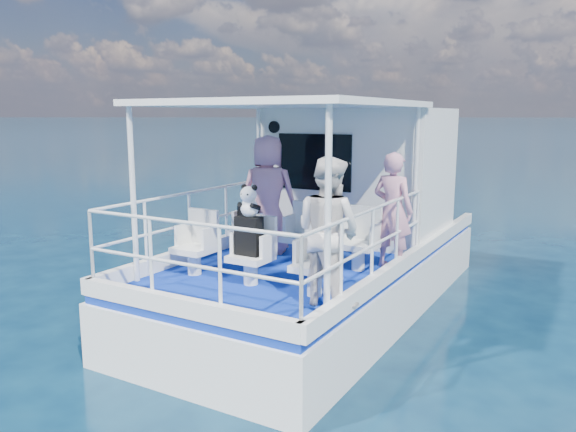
{
  "coord_description": "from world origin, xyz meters",
  "views": [
    {
      "loc": [
        3.79,
        -6.74,
        2.98
      ],
      "look_at": [
        0.14,
        -0.4,
        1.67
      ],
      "focal_mm": 35.0,
      "sensor_mm": 36.0,
      "label": 1
    }
  ],
  "objects_px": {
    "passenger_stbd_aft": "(328,231)",
    "panda": "(249,201)",
    "passenger_port_fwd": "(268,195)",
    "backpack_center": "(249,236)"
  },
  "relations": [
    {
      "from": "passenger_port_fwd",
      "to": "backpack_center",
      "type": "xyz_separation_m",
      "value": [
        0.68,
        -1.54,
        -0.28
      ]
    },
    {
      "from": "passenger_stbd_aft",
      "to": "backpack_center",
      "type": "distance_m",
      "value": 1.19
    },
    {
      "from": "backpack_center",
      "to": "passenger_stbd_aft",
      "type": "bearing_deg",
      "value": -8.12
    },
    {
      "from": "passenger_stbd_aft",
      "to": "backpack_center",
      "type": "bearing_deg",
      "value": 4.75
    },
    {
      "from": "backpack_center",
      "to": "panda",
      "type": "relative_size",
      "value": 1.23
    },
    {
      "from": "passenger_port_fwd",
      "to": "passenger_stbd_aft",
      "type": "xyz_separation_m",
      "value": [
        1.84,
        -1.7,
        -0.07
      ]
    },
    {
      "from": "passenger_stbd_aft",
      "to": "panda",
      "type": "height_order",
      "value": "passenger_stbd_aft"
    },
    {
      "from": "backpack_center",
      "to": "passenger_port_fwd",
      "type": "bearing_deg",
      "value": 113.72
    },
    {
      "from": "passenger_stbd_aft",
      "to": "panda",
      "type": "distance_m",
      "value": 1.18
    },
    {
      "from": "passenger_stbd_aft",
      "to": "panda",
      "type": "bearing_deg",
      "value": 4.7
    }
  ]
}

